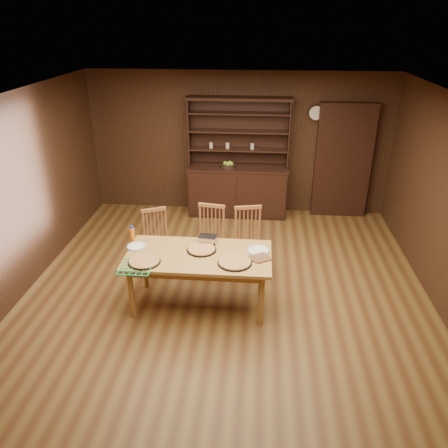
# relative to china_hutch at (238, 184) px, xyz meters

# --- Properties ---
(floor) EXTENTS (6.00, 6.00, 0.00)m
(floor) POSITION_rel_china_hutch_xyz_m (0.00, -2.75, -0.60)
(floor) COLOR brown
(floor) RESTS_ON ground
(room_shell) EXTENTS (6.00, 6.00, 6.00)m
(room_shell) POSITION_rel_china_hutch_xyz_m (0.00, -2.75, 0.98)
(room_shell) COLOR silver
(room_shell) RESTS_ON floor
(china_hutch) EXTENTS (1.84, 0.52, 2.17)m
(china_hutch) POSITION_rel_china_hutch_xyz_m (0.00, 0.00, 0.00)
(china_hutch) COLOR black
(china_hutch) RESTS_ON floor
(doorway) EXTENTS (1.00, 0.18, 2.10)m
(doorway) POSITION_rel_china_hutch_xyz_m (1.90, 0.15, 0.45)
(doorway) COLOR black
(doorway) RESTS_ON floor
(wall_clock) EXTENTS (0.30, 0.05, 0.30)m
(wall_clock) POSITION_rel_china_hutch_xyz_m (1.35, 0.20, 1.30)
(wall_clock) COLOR black
(wall_clock) RESTS_ON room_shell
(dining_table) EXTENTS (1.82, 0.91, 0.75)m
(dining_table) POSITION_rel_china_hutch_xyz_m (-0.32, -2.95, 0.07)
(dining_table) COLOR #AA773B
(dining_table) RESTS_ON floor
(chair_left) EXTENTS (0.50, 0.49, 0.94)m
(chair_left) POSITION_rel_china_hutch_xyz_m (-1.07, -2.09, -0.10)
(chair_left) COLOR #A16437
(chair_left) RESTS_ON floor
(chair_center) EXTENTS (0.48, 0.46, 1.01)m
(chair_center) POSITION_rel_china_hutch_xyz_m (-0.28, -2.05, -0.06)
(chair_center) COLOR #A16437
(chair_center) RESTS_ON floor
(chair_right) EXTENTS (0.48, 0.47, 1.00)m
(chair_right) POSITION_rel_china_hutch_xyz_m (0.28, -2.05, -0.06)
(chair_right) COLOR #A16437
(chair_right) RESTS_ON floor
(pizza_left) EXTENTS (0.39, 0.39, 0.04)m
(pizza_left) POSITION_rel_china_hutch_xyz_m (-0.95, -3.20, 0.17)
(pizza_left) COLOR black
(pizza_left) RESTS_ON dining_table
(pizza_right) EXTENTS (0.42, 0.42, 0.04)m
(pizza_right) POSITION_rel_china_hutch_xyz_m (0.14, -3.13, 0.17)
(pizza_right) COLOR black
(pizza_right) RESTS_ON dining_table
(pizza_center) EXTENTS (0.38, 0.38, 0.04)m
(pizza_center) POSITION_rel_china_hutch_xyz_m (-0.30, -2.85, 0.17)
(pizza_center) COLOR black
(pizza_center) RESTS_ON dining_table
(cooling_rack) EXTENTS (0.40, 0.40, 0.02)m
(cooling_rack) POSITION_rel_china_hutch_xyz_m (-1.02, -3.33, 0.16)
(cooling_rack) COLOR #0CA459
(cooling_rack) RESTS_ON dining_table
(plate_left) EXTENTS (0.25, 0.25, 0.02)m
(plate_left) POSITION_rel_china_hutch_xyz_m (-1.15, -2.83, 0.16)
(plate_left) COLOR silver
(plate_left) RESTS_ON dining_table
(plate_right) EXTENTS (0.28, 0.28, 0.02)m
(plate_right) POSITION_rel_china_hutch_xyz_m (0.42, -2.80, 0.16)
(plate_right) COLOR silver
(plate_right) RESTS_ON dining_table
(foil_dish) EXTENTS (0.25, 0.19, 0.09)m
(foil_dish) POSITION_rel_china_hutch_xyz_m (-0.24, -2.63, 0.20)
(foil_dish) COLOR silver
(foil_dish) RESTS_ON dining_table
(juice_bottle) EXTENTS (0.07, 0.07, 0.21)m
(juice_bottle) POSITION_rel_china_hutch_xyz_m (-1.25, -2.65, 0.25)
(juice_bottle) COLOR orange
(juice_bottle) RESTS_ON dining_table
(pot_holder_a) EXTENTS (0.28, 0.28, 0.02)m
(pot_holder_a) POSITION_rel_china_hutch_xyz_m (0.46, -2.98, 0.16)
(pot_holder_a) COLOR #A8131F
(pot_holder_a) RESTS_ON dining_table
(pot_holder_b) EXTENTS (0.26, 0.26, 0.01)m
(pot_holder_b) POSITION_rel_china_hutch_xyz_m (0.39, -2.99, 0.16)
(pot_holder_b) COLOR #A8131F
(pot_holder_b) RESTS_ON dining_table
(fruit_bowl) EXTENTS (0.27, 0.27, 0.12)m
(fruit_bowl) POSITION_rel_china_hutch_xyz_m (-0.18, -0.07, 0.39)
(fruit_bowl) COLOR black
(fruit_bowl) RESTS_ON china_hutch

